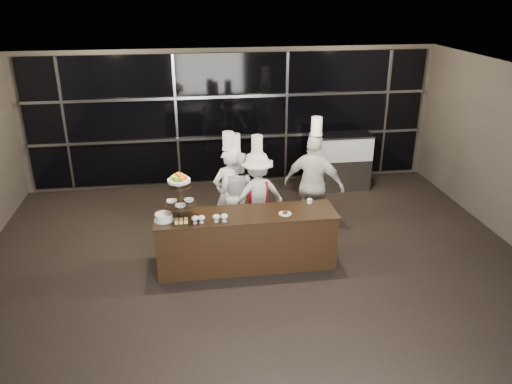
{
  "coord_description": "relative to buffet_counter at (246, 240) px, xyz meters",
  "views": [
    {
      "loc": [
        -1.03,
        -5.66,
        4.24
      ],
      "look_at": [
        0.04,
        1.61,
        1.15
      ],
      "focal_mm": 35.0,
      "sensor_mm": 36.0,
      "label": 1
    }
  ],
  "objects": [
    {
      "name": "layer_cake",
      "position": [
        -1.26,
        -0.05,
        0.51
      ],
      "size": [
        0.3,
        0.3,
        0.11
      ],
      "color": "white",
      "rests_on": "buffet_counter"
    },
    {
      "name": "chef_cup",
      "position": [
        1.08,
        0.25,
        0.49
      ],
      "size": [
        0.08,
        0.08,
        0.07
      ],
      "primitive_type": "cylinder",
      "color": "white",
      "rests_on": "buffet_counter"
    },
    {
      "name": "window_wall",
      "position": [
        0.16,
        3.62,
        1.04
      ],
      "size": [
        8.6,
        0.1,
        2.8
      ],
      "color": "black",
      "rests_on": "ground"
    },
    {
      "name": "room",
      "position": [
        0.16,
        -1.31,
        1.03
      ],
      "size": [
        10.0,
        10.0,
        10.0
      ],
      "color": "black",
      "rests_on": "ground"
    },
    {
      "name": "small_plate",
      "position": [
        0.6,
        -0.1,
        0.47
      ],
      "size": [
        0.2,
        0.2,
        0.05
      ],
      "color": "white",
      "rests_on": "buffet_counter"
    },
    {
      "name": "pastry_squares",
      "position": [
        -1.0,
        -0.17,
        0.48
      ],
      "size": [
        0.2,
        0.13,
        0.05
      ],
      "color": "#EDCE74",
      "rests_on": "buffet_counter"
    },
    {
      "name": "buffet_counter",
      "position": [
        0.0,
        0.0,
        0.0
      ],
      "size": [
        2.84,
        0.74,
        0.92
      ],
      "color": "black",
      "rests_on": "ground"
    },
    {
      "name": "chef_b",
      "position": [
        -0.04,
        1.15,
        0.34
      ],
      "size": [
        0.95,
        0.88,
        1.87
      ],
      "color": "white",
      "rests_on": "ground"
    },
    {
      "name": "chef_c",
      "position": [
        0.32,
        1.01,
        0.33
      ],
      "size": [
        1.13,
        0.8,
        1.88
      ],
      "color": "silver",
      "rests_on": "ground"
    },
    {
      "name": "display_case",
      "position": [
        2.45,
        2.99,
        0.22
      ],
      "size": [
        1.31,
        0.57,
        1.24
      ],
      "color": "#A5A5AA",
      "rests_on": "ground"
    },
    {
      "name": "chef_a",
      "position": [
        -0.16,
        1.11,
        0.38
      ],
      "size": [
        0.69,
        0.56,
        1.93
      ],
      "color": "silver",
      "rests_on": "ground"
    },
    {
      "name": "compotes",
      "position": [
        -0.58,
        -0.22,
        0.54
      ],
      "size": [
        0.55,
        0.11,
        0.12
      ],
      "color": "silver",
      "rests_on": "buffet_counter"
    },
    {
      "name": "display_stand",
      "position": [
        -1.0,
        -0.0,
        0.87
      ],
      "size": [
        0.48,
        0.48,
        0.74
      ],
      "color": "black",
      "rests_on": "buffet_counter"
    },
    {
      "name": "chef_d",
      "position": [
        1.33,
        0.96,
        0.48
      ],
      "size": [
        1.17,
        0.96,
        2.17
      ],
      "color": "silver",
      "rests_on": "ground"
    }
  ]
}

